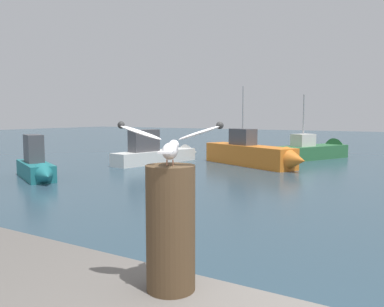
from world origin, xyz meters
name	(u,v)px	position (x,y,z in m)	size (l,w,h in m)	color
mooring_post	(171,228)	(-1.04, -0.27, 1.61)	(0.30, 0.30, 0.77)	#4C3823
seagull	(170,144)	(-1.04, -0.27, 2.13)	(0.61, 0.38, 0.26)	tan
boat_green	(317,151)	(-5.04, 19.61, 0.41)	(3.71, 5.94, 3.65)	#2D6B3D
boat_orange	(254,154)	(-6.67, 14.64, 0.55)	(5.80, 3.47, 3.66)	orange
boat_white	(160,153)	(-11.12, 13.48, 0.47)	(1.96, 5.46, 1.77)	silver
boat_teal	(37,166)	(-11.88, 6.99, 0.49)	(3.51, 2.29, 1.66)	#1E7075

